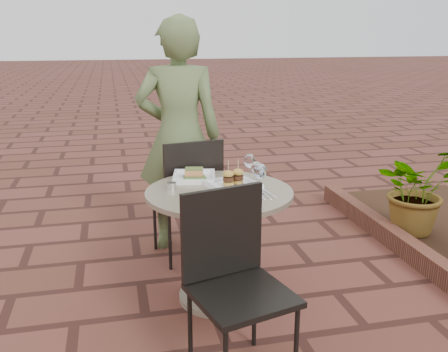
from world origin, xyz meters
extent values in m
plane|color=#5B2C23|center=(0.00, 0.00, 0.00)|extent=(60.00, 60.00, 0.00)
cylinder|color=gray|center=(0.07, 0.10, 0.02)|extent=(0.52, 0.52, 0.04)
cylinder|color=gray|center=(0.07, 0.10, 0.35)|extent=(0.08, 0.08, 0.70)
cylinder|color=tan|center=(0.07, 0.10, 0.71)|extent=(0.90, 0.90, 0.03)
cube|color=black|center=(-0.04, 0.80, 0.45)|extent=(0.52, 0.52, 0.03)
cube|color=black|center=(0.00, 0.61, 0.70)|extent=(0.44, 0.12, 0.46)
cylinder|color=black|center=(0.11, 1.03, 0.22)|extent=(0.02, 0.02, 0.44)
cylinder|color=black|center=(-0.26, 0.95, 0.22)|extent=(0.02, 0.02, 0.44)
cylinder|color=black|center=(0.18, 0.65, 0.22)|extent=(0.02, 0.02, 0.44)
cylinder|color=black|center=(-0.19, 0.58, 0.22)|extent=(0.02, 0.02, 0.44)
cube|color=black|center=(0.01, -0.66, 0.45)|extent=(0.54, 0.54, 0.03)
cube|color=black|center=(-0.04, -0.47, 0.70)|extent=(0.43, 0.14, 0.46)
cylinder|color=black|center=(0.25, -0.80, 0.22)|extent=(0.02, 0.02, 0.44)
cylinder|color=black|center=(-0.22, -0.53, 0.22)|extent=(0.02, 0.02, 0.44)
cylinder|color=black|center=(0.15, -0.43, 0.22)|extent=(0.02, 0.02, 0.44)
imported|color=#536638|center=(-0.05, 0.99, 0.89)|extent=(0.70, 0.52, 1.78)
cube|color=white|center=(-0.04, 0.38, 0.74)|extent=(0.32, 0.32, 0.01)
cube|color=#DE894E|center=(-0.04, 0.38, 0.77)|extent=(0.13, 0.10, 0.04)
cube|color=#4C5C29|center=(-0.04, 0.38, 0.80)|extent=(0.13, 0.09, 0.01)
cube|color=white|center=(0.17, 0.15, 0.74)|extent=(0.35, 0.35, 0.01)
cube|color=white|center=(0.04, -0.17, 0.74)|extent=(0.32, 0.32, 0.01)
ellipsoid|color=#D5576C|center=(0.00, -0.24, 0.75)|extent=(0.05, 0.04, 0.02)
cylinder|color=white|center=(0.30, 0.01, 0.73)|extent=(0.06, 0.06, 0.00)
cylinder|color=white|center=(0.30, 0.01, 0.77)|extent=(0.01, 0.01, 0.08)
ellipsoid|color=white|center=(0.30, 0.01, 0.86)|extent=(0.08, 0.08, 0.10)
cylinder|color=white|center=(0.30, 0.01, 0.86)|extent=(0.06, 0.06, 0.04)
cylinder|color=white|center=(0.31, 0.28, 0.73)|extent=(0.06, 0.06, 0.00)
cylinder|color=white|center=(0.31, 0.28, 0.77)|extent=(0.01, 0.01, 0.08)
ellipsoid|color=white|center=(0.31, 0.28, 0.86)|extent=(0.07, 0.07, 0.09)
cylinder|color=white|center=(0.32, 0.16, 0.73)|extent=(0.05, 0.05, 0.00)
cylinder|color=white|center=(0.32, 0.16, 0.77)|extent=(0.01, 0.01, 0.07)
ellipsoid|color=white|center=(0.32, 0.16, 0.84)|extent=(0.07, 0.07, 0.08)
cylinder|color=silver|center=(-0.21, 0.19, 0.75)|extent=(0.07, 0.07, 0.04)
cube|color=brown|center=(1.60, 0.30, 0.07)|extent=(0.12, 3.00, 0.15)
imported|color=#33662D|center=(1.85, 0.72, 0.43)|extent=(0.80, 0.74, 0.73)
camera|label=1|loc=(-0.54, -2.72, 1.66)|focal=40.00mm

